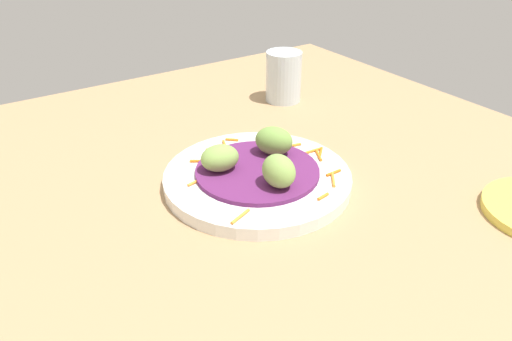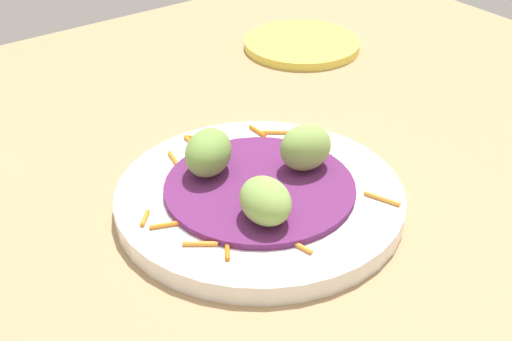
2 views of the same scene
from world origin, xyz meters
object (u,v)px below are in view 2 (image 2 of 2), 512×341
object	(u,v)px
main_plate	(260,199)
guac_scoop_center	(208,152)
guac_scoop_right	(265,201)
guac_scoop_left	(306,147)
side_plate_small	(302,44)

from	to	relation	value
main_plate	guac_scoop_center	distance (cm)	6.28
main_plate	guac_scoop_right	size ratio (longest dim) A/B	4.93
main_plate	guac_scoop_left	size ratio (longest dim) A/B	5.17
guac_scoop_center	main_plate	bearing A→B (deg)	118.46
guac_scoop_right	guac_scoop_center	bearing A→B (deg)	-91.54
guac_scoop_center	side_plate_small	xyz separation A→B (cm)	(-29.25, -21.81, -3.95)
main_plate	side_plate_small	xyz separation A→B (cm)	(-26.80, -26.33, -0.34)
guac_scoop_left	guac_scoop_center	world-z (taller)	guac_scoop_left
guac_scoop_right	side_plate_small	distance (cm)	42.74
guac_scoop_center	guac_scoop_left	bearing A→B (deg)	148.46
main_plate	guac_scoop_right	xyz separation A→B (cm)	(2.69, 4.38, 3.37)
guac_scoop_center	guac_scoop_right	xyz separation A→B (cm)	(0.24, 8.90, -0.24)
guac_scoop_left	guac_scoop_right	bearing A→B (deg)	28.46
main_plate	side_plate_small	bearing A→B (deg)	-135.51
main_plate	side_plate_small	size ratio (longest dim) A/B	1.68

